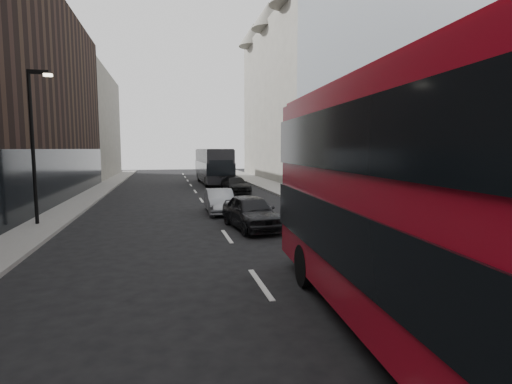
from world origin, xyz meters
TOP-DOWN VIEW (x-y plane):
  - sidewalk_right at (7.50, 25.00)m, footprint 3.00×80.00m
  - sidewalk_left at (-8.00, 25.00)m, footprint 2.00×80.00m
  - building_modern_block at (11.47, 21.00)m, footprint 5.03×22.00m
  - building_victorian at (11.38, 44.00)m, footprint 6.50×24.00m
  - building_left_mid at (-11.50, 30.00)m, footprint 5.00×24.00m
  - building_left_far at (-11.50, 52.00)m, footprint 5.00×20.00m
  - street_lamp at (-8.22, 18.00)m, footprint 1.06×0.22m
  - red_bus at (2.07, 3.62)m, footprint 3.74×12.43m
  - grey_bus at (2.34, 38.90)m, footprint 2.82×11.23m
  - car_a at (1.34, 15.39)m, footprint 2.38×4.72m
  - car_b at (0.53, 20.19)m, footprint 1.49×4.13m
  - car_c at (3.18, 30.33)m, footprint 2.18×4.65m

SIDE VIEW (x-z plane):
  - sidewalk_right at x=7.50m, z-range 0.00..0.15m
  - sidewalk_left at x=-8.00m, z-range 0.00..0.15m
  - car_c at x=3.18m, z-range 0.00..1.31m
  - car_b at x=0.53m, z-range 0.00..1.35m
  - car_a at x=1.34m, z-range 0.00..1.54m
  - grey_bus at x=2.34m, z-range 0.13..3.74m
  - red_bus at x=2.07m, z-range 0.27..5.22m
  - street_lamp at x=-8.22m, z-range 0.68..7.68m
  - building_left_far at x=-11.50m, z-range 0.00..13.00m
  - building_left_mid at x=-11.50m, z-range 0.00..14.00m
  - building_victorian at x=11.38m, z-range -0.84..20.16m
  - building_modern_block at x=11.47m, z-range -0.10..19.90m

